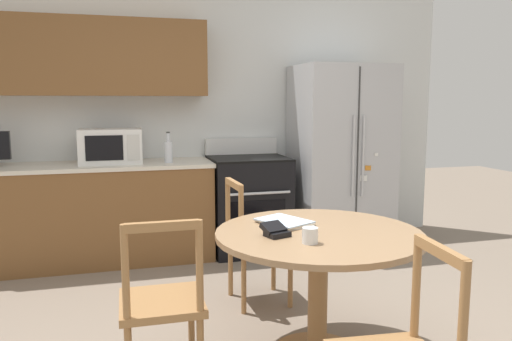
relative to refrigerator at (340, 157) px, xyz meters
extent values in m
cube|color=silver|center=(-1.35, 0.44, 0.40)|extent=(5.20, 0.10, 2.60)
cube|color=brown|center=(-2.44, 0.22, 0.94)|extent=(2.23, 0.34, 0.68)
cube|color=brown|center=(-2.44, 0.08, -0.47)|extent=(2.23, 0.62, 0.86)
cube|color=beige|center=(-2.44, 0.08, -0.02)|extent=(2.25, 0.64, 0.03)
cube|color=#B2B5BA|center=(0.00, 0.00, 0.00)|extent=(0.90, 0.73, 1.80)
cube|color=#333333|center=(0.00, -0.37, 0.00)|extent=(0.01, 0.01, 1.73)
cylinder|color=silver|center=(-0.05, -0.38, 0.04)|extent=(0.02, 0.02, 0.76)
cylinder|color=silver|center=(0.05, -0.38, 0.04)|extent=(0.02, 0.02, 0.76)
cube|color=orange|center=(0.11, -0.37, -0.07)|extent=(0.06, 0.02, 0.05)
cube|color=white|center=(0.19, -0.37, 0.06)|extent=(0.04, 0.01, 0.03)
cube|color=white|center=(0.07, -0.37, -0.16)|extent=(0.07, 0.02, 0.05)
cube|color=black|center=(-0.94, 0.05, -0.45)|extent=(0.73, 0.64, 0.90)
cube|color=black|center=(-0.94, -0.28, -0.54)|extent=(0.53, 0.01, 0.40)
cylinder|color=silver|center=(-0.94, -0.30, -0.27)|extent=(0.60, 0.02, 0.02)
cube|color=black|center=(-0.94, 0.05, 0.01)|extent=(0.73, 0.64, 0.02)
cube|color=white|center=(-0.94, 0.34, 0.10)|extent=(0.73, 0.06, 0.16)
cube|color=white|center=(-2.21, 0.08, 0.15)|extent=(0.54, 0.35, 0.31)
cube|color=black|center=(-2.25, -0.10, 0.15)|extent=(0.31, 0.01, 0.22)
cube|color=silver|center=(-2.01, -0.10, 0.15)|extent=(0.11, 0.01, 0.22)
cylinder|color=silver|center=(-1.70, -0.02, 0.10)|extent=(0.07, 0.07, 0.19)
cylinder|color=silver|center=(-1.70, -0.02, 0.23)|extent=(0.03, 0.03, 0.07)
cylinder|color=#262626|center=(-1.70, -0.02, 0.27)|extent=(0.03, 0.03, 0.01)
cylinder|color=#997551|center=(-1.09, -2.05, -0.18)|extent=(1.15, 1.15, 0.03)
cylinder|color=#9E7042|center=(-1.09, -2.05, -0.53)|extent=(0.11, 0.11, 0.68)
cube|color=#9E7042|center=(-1.95, -2.07, -0.47)|extent=(0.43, 0.43, 0.04)
cylinder|color=#9E7042|center=(-2.12, -1.89, -0.69)|extent=(0.04, 0.04, 0.41)
cylinder|color=#9E7042|center=(-1.78, -1.90, -0.69)|extent=(0.04, 0.04, 0.41)
cylinder|color=#9E7042|center=(-2.13, -2.25, -0.22)|extent=(0.04, 0.04, 0.45)
cylinder|color=#9E7042|center=(-1.78, -2.26, -0.22)|extent=(0.04, 0.04, 0.45)
cube|color=#9E7042|center=(-1.96, -2.25, -0.02)|extent=(0.34, 0.04, 0.04)
cylinder|color=#9E7042|center=(-0.97, -3.11, -0.22)|extent=(0.04, 0.04, 0.45)
cylinder|color=#9E7042|center=(-0.93, -2.77, -0.22)|extent=(0.04, 0.04, 0.45)
cube|color=#9E7042|center=(-0.95, -2.94, -0.02)|extent=(0.07, 0.35, 0.04)
cube|color=#9E7042|center=(-1.18, -1.19, -0.47)|extent=(0.44, 0.44, 0.04)
cylinder|color=#9E7042|center=(-1.02, -1.01, -0.69)|extent=(0.04, 0.04, 0.41)
cylinder|color=#9E7042|center=(-1.00, -1.35, -0.69)|extent=(0.04, 0.04, 0.41)
cylinder|color=#9E7042|center=(-1.36, -1.02, -0.69)|extent=(0.04, 0.04, 0.41)
cylinder|color=#9E7042|center=(-1.34, -1.37, -0.69)|extent=(0.04, 0.04, 0.41)
cylinder|color=#9E7042|center=(-1.38, -1.02, -0.22)|extent=(0.04, 0.04, 0.45)
cylinder|color=#9E7042|center=(-1.36, -1.37, -0.22)|extent=(0.04, 0.04, 0.45)
cube|color=#9E7042|center=(-1.37, -1.20, -0.02)|extent=(0.05, 0.35, 0.04)
cylinder|color=silver|center=(-1.22, -2.26, -0.12)|extent=(0.08, 0.08, 0.08)
cylinder|color=red|center=(-1.22, -2.26, -0.14)|extent=(0.07, 0.07, 0.05)
cube|color=black|center=(-1.34, -2.09, -0.15)|extent=(0.14, 0.13, 0.03)
cube|color=black|center=(-1.35, -2.06, -0.12)|extent=(0.14, 0.13, 0.06)
cube|color=white|center=(-1.22, -1.84, -0.16)|extent=(0.30, 0.35, 0.01)
cube|color=beige|center=(-1.22, -1.84, -0.15)|extent=(0.32, 0.36, 0.01)
cube|color=silver|center=(-1.22, -1.84, -0.14)|extent=(0.33, 0.37, 0.01)
camera|label=1|loc=(-2.14, -4.54, 0.56)|focal=35.00mm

